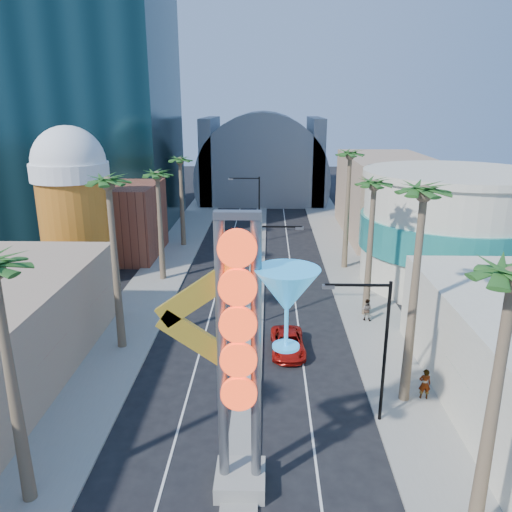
% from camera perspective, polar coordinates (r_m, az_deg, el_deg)
% --- Properties ---
extents(sidewalk_west, '(5.00, 100.00, 0.15)m').
position_cam_1_polar(sidewalk_west, '(53.83, -10.00, -0.79)').
color(sidewalk_west, gray).
rests_on(sidewalk_west, ground).
extents(sidewalk_east, '(5.00, 100.00, 0.15)m').
position_cam_1_polar(sidewalk_east, '(53.41, 10.41, -0.96)').
color(sidewalk_east, gray).
rests_on(sidewalk_east, ground).
extents(median, '(1.60, 84.00, 0.15)m').
position_cam_1_polar(median, '(55.63, 0.24, 0.07)').
color(median, gray).
rests_on(median, ground).
extents(hotel_tower, '(20.00, 20.00, 50.00)m').
position_cam_1_polar(hotel_tower, '(71.57, -18.98, 23.18)').
color(hotel_tower, black).
rests_on(hotel_tower, ground).
extents(brick_filler_west, '(10.00, 10.00, 8.00)m').
position_cam_1_polar(brick_filler_west, '(57.23, -16.03, 3.95)').
color(brick_filler_west, brown).
rests_on(brick_filler_west, ground).
extents(filler_east, '(10.00, 20.00, 10.00)m').
position_cam_1_polar(filler_east, '(65.88, 14.59, 6.62)').
color(filler_east, tan).
rests_on(filler_east, ground).
extents(beer_mug, '(7.00, 7.00, 14.50)m').
position_cam_1_polar(beer_mug, '(49.43, -20.20, 6.11)').
color(beer_mug, orange).
rests_on(beer_mug, ground).
extents(turquoise_building, '(16.60, 16.60, 10.60)m').
position_cam_1_polar(turquoise_building, '(49.48, 21.38, 2.91)').
color(turquoise_building, beige).
rests_on(turquoise_building, ground).
extents(canopy, '(22.00, 16.00, 22.00)m').
position_cam_1_polar(canopy, '(88.01, 0.74, 9.24)').
color(canopy, slate).
rests_on(canopy, ground).
extents(neon_sign, '(6.53, 2.60, 12.55)m').
position_cam_1_polar(neon_sign, '(20.29, 0.35, -9.51)').
color(neon_sign, gray).
rests_on(neon_sign, ground).
extents(streetlight_0, '(3.79, 0.25, 8.00)m').
position_cam_1_polar(streetlight_0, '(37.01, 0.47, -1.01)').
color(streetlight_0, black).
rests_on(streetlight_0, ground).
extents(streetlight_1, '(3.79, 0.25, 8.00)m').
position_cam_1_polar(streetlight_1, '(60.31, -0.15, 6.12)').
color(streetlight_1, black).
rests_on(streetlight_1, ground).
extents(streetlight_2, '(3.45, 0.25, 8.00)m').
position_cam_1_polar(streetlight_2, '(26.49, 13.63, -9.30)').
color(streetlight_2, black).
rests_on(streetlight_2, ground).
extents(palm_1, '(2.40, 2.40, 12.70)m').
position_cam_1_polar(palm_1, '(33.26, -16.44, 6.78)').
color(palm_1, brown).
rests_on(palm_1, ground).
extents(palm_2, '(2.40, 2.40, 11.20)m').
position_cam_1_polar(palm_2, '(46.82, -11.18, 8.31)').
color(palm_2, brown).
rests_on(palm_2, ground).
extents(palm_3, '(2.40, 2.40, 11.20)m').
position_cam_1_polar(palm_3, '(58.48, -8.65, 10.15)').
color(palm_3, brown).
rests_on(palm_3, ground).
extents(palm_4, '(2.40, 2.40, 12.20)m').
position_cam_1_polar(palm_4, '(18.10, 27.10, -4.29)').
color(palm_4, brown).
rests_on(palm_4, ground).
extents(palm_5, '(2.40, 2.40, 13.20)m').
position_cam_1_polar(palm_5, '(26.85, 18.50, 5.22)').
color(palm_5, brown).
rests_on(palm_5, ground).
extents(palm_6, '(2.40, 2.40, 11.70)m').
position_cam_1_polar(palm_6, '(38.53, 13.31, 7.00)').
color(palm_6, brown).
rests_on(palm_6, ground).
extents(palm_7, '(2.40, 2.40, 12.70)m').
position_cam_1_polar(palm_7, '(50.10, 10.67, 10.45)').
color(palm_7, brown).
rests_on(palm_7, ground).
extents(red_pickup, '(2.37, 4.89, 1.34)m').
position_cam_1_polar(red_pickup, '(34.67, 3.66, -9.89)').
color(red_pickup, '#B2140D').
rests_on(red_pickup, ground).
extents(pedestrian_a, '(0.71, 0.50, 1.85)m').
position_cam_1_polar(pedestrian_a, '(30.84, 18.72, -13.67)').
color(pedestrian_a, gray).
rests_on(pedestrian_a, sidewalk_east).
extents(pedestrian_b, '(1.03, 0.93, 1.73)m').
position_cam_1_polar(pedestrian_b, '(39.88, 12.53, -6.00)').
color(pedestrian_b, gray).
rests_on(pedestrian_b, sidewalk_east).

